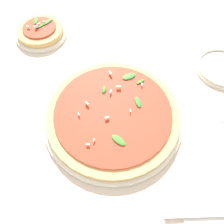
{
  "coord_description": "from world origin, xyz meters",
  "views": [
    {
      "loc": [
        0.0,
        -0.31,
        0.51
      ],
      "look_at": [
        0.01,
        -0.02,
        0.03
      ],
      "focal_mm": 35.0,
      "sensor_mm": 36.0,
      "label": 1
    }
  ],
  "objects_px": {
    "fork": "(215,214)",
    "side_plate_white": "(222,68)",
    "pizza_arugula_main": "(112,114)",
    "pizza_personal_side": "(40,32)"
  },
  "relations": [
    {
      "from": "side_plate_white",
      "to": "fork",
      "type": "bearing_deg",
      "value": -107.14
    },
    {
      "from": "pizza_arugula_main",
      "to": "pizza_personal_side",
      "type": "distance_m",
      "value": 0.41
    },
    {
      "from": "fork",
      "to": "pizza_arugula_main",
      "type": "bearing_deg",
      "value": 130.67
    },
    {
      "from": "fork",
      "to": "side_plate_white",
      "type": "height_order",
      "value": "side_plate_white"
    },
    {
      "from": "pizza_arugula_main",
      "to": "fork",
      "type": "height_order",
      "value": "pizza_arugula_main"
    },
    {
      "from": "pizza_arugula_main",
      "to": "fork",
      "type": "relative_size",
      "value": 1.68
    },
    {
      "from": "pizza_arugula_main",
      "to": "pizza_personal_side",
      "type": "relative_size",
      "value": 2.11
    },
    {
      "from": "pizza_personal_side",
      "to": "side_plate_white",
      "type": "relative_size",
      "value": 1.08
    },
    {
      "from": "fork",
      "to": "side_plate_white",
      "type": "relative_size",
      "value": 1.36
    },
    {
      "from": "fork",
      "to": "side_plate_white",
      "type": "bearing_deg",
      "value": 71.85
    }
  ]
}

